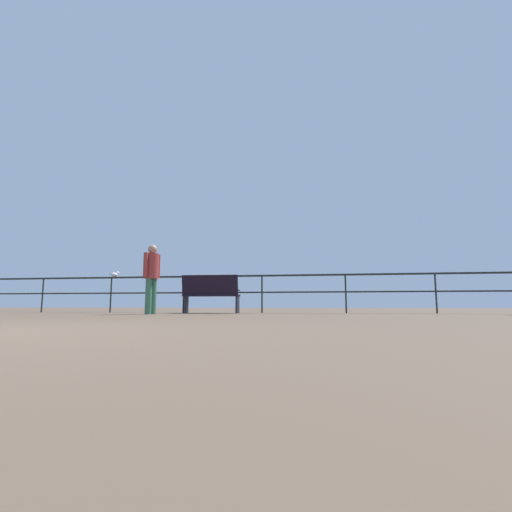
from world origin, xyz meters
name	(u,v)px	position (x,y,z in m)	size (l,w,h in m)	color
pier_railing	(222,285)	(0.00, 8.29, 0.79)	(25.28, 0.05, 1.06)	black
bench_near_left	(211,292)	(-0.12, 7.52, 0.55)	(1.52, 0.70, 1.01)	black
person_at_railing	(152,274)	(-1.22, 6.25, 0.95)	(0.32, 0.51, 1.66)	#35674C
seagull_on_rail	(115,274)	(-3.35, 8.30, 1.14)	(0.21, 0.36, 0.17)	silver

